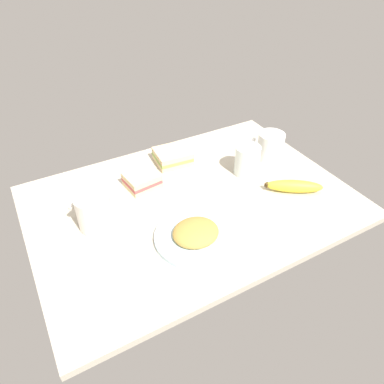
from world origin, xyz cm
name	(u,v)px	position (x,y,z in cm)	size (l,w,h in cm)	color
tabletop	(192,203)	(0.00, 0.00, 1.00)	(90.00, 64.00, 2.00)	#BCB29E
plate_of_food	(196,235)	(6.63, 13.86, 3.40)	(21.11, 21.11, 4.25)	silver
coffee_mug_black	(270,146)	(-33.68, -7.32, 6.58)	(10.03, 10.41, 8.88)	white
coffee_mug_milky	(94,211)	(27.20, -2.97, 7.03)	(10.12, 10.94, 9.78)	silver
sandwich_main	(142,180)	(9.89, -13.08, 4.20)	(10.29, 9.47, 4.40)	beige
sandwich_side	(173,156)	(-4.06, -20.41, 4.20)	(11.71, 10.71, 4.40)	beige
glass_of_milk	(247,162)	(-21.68, -3.76, 6.04)	(7.84, 7.84, 9.36)	silver
banana	(294,186)	(-28.27, 11.02, 3.92)	(15.95, 12.40, 3.84)	yellow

